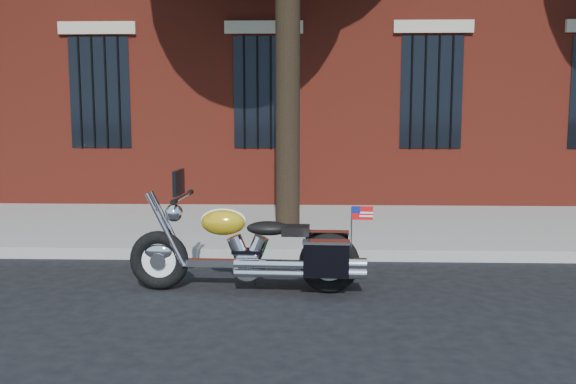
{
  "coord_description": "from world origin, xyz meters",
  "views": [
    {
      "loc": [
        0.83,
        -6.63,
        1.92
      ],
      "look_at": [
        0.58,
        0.8,
        0.95
      ],
      "focal_mm": 40.0,
      "sensor_mm": 36.0,
      "label": 1
    }
  ],
  "objects": [
    {
      "name": "ground",
      "position": [
        0.0,
        0.0,
        0.0
      ],
      "size": [
        120.0,
        120.0,
        0.0
      ],
      "primitive_type": "plane",
      "color": "black",
      "rests_on": "ground"
    },
    {
      "name": "curb",
      "position": [
        0.0,
        1.38,
        0.07
      ],
      "size": [
        40.0,
        0.16,
        0.15
      ],
      "primitive_type": "cube",
      "color": "gray",
      "rests_on": "ground"
    },
    {
      "name": "sidewalk",
      "position": [
        0.0,
        3.26,
        0.07
      ],
      "size": [
        40.0,
        3.6,
        0.15
      ],
      "primitive_type": "cube",
      "color": "gray",
      "rests_on": "ground"
    },
    {
      "name": "motorcycle",
      "position": [
        0.27,
        -0.08,
        0.43
      ],
      "size": [
        2.53,
        0.76,
        1.28
      ],
      "rotation": [
        0.0,
        0.0,
        -0.04
      ],
      "color": "black",
      "rests_on": "ground"
    }
  ]
}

